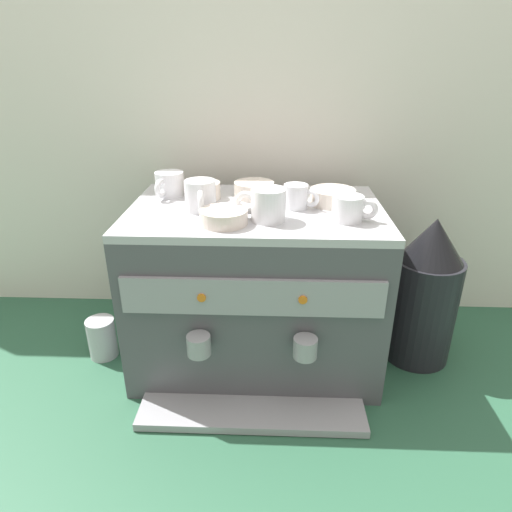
{
  "coord_description": "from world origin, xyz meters",
  "views": [
    {
      "loc": [
        0.04,
        -1.09,
        0.81
      ],
      "look_at": [
        0.0,
        0.0,
        0.32
      ],
      "focal_mm": 31.37,
      "sensor_mm": 36.0,
      "label": 1
    }
  ],
  "objects_px": {
    "ceramic_cup_4": "(349,208)",
    "ceramic_bowl_3": "(204,191)",
    "ceramic_cup_3": "(267,205)",
    "espresso_machine": "(256,287)",
    "coffee_grinder": "(424,293)",
    "ceramic_cup_0": "(297,196)",
    "ceramic_bowl_1": "(332,197)",
    "ceramic_cup_2": "(169,184)",
    "ceramic_bowl_2": "(224,217)",
    "ceramic_cup_1": "(200,196)",
    "ceramic_bowl_0": "(254,190)",
    "milk_pitcher": "(102,338)"
  },
  "relations": [
    {
      "from": "coffee_grinder",
      "to": "ceramic_bowl_3",
      "type": "bearing_deg",
      "value": 174.38
    },
    {
      "from": "ceramic_cup_3",
      "to": "ceramic_cup_4",
      "type": "distance_m",
      "value": 0.19
    },
    {
      "from": "ceramic_cup_1",
      "to": "milk_pitcher",
      "type": "xyz_separation_m",
      "value": [
        -0.31,
        0.0,
        -0.43
      ]
    },
    {
      "from": "ceramic_cup_2",
      "to": "ceramic_cup_3",
      "type": "bearing_deg",
      "value": -34.88
    },
    {
      "from": "ceramic_cup_3",
      "to": "ceramic_bowl_3",
      "type": "relative_size",
      "value": 1.35
    },
    {
      "from": "ceramic_cup_3",
      "to": "ceramic_bowl_2",
      "type": "xyz_separation_m",
      "value": [
        -0.1,
        -0.03,
        -0.02
      ]
    },
    {
      "from": "ceramic_cup_4",
      "to": "ceramic_bowl_3",
      "type": "relative_size",
      "value": 1.17
    },
    {
      "from": "espresso_machine",
      "to": "ceramic_bowl_2",
      "type": "bearing_deg",
      "value": -120.43
    },
    {
      "from": "ceramic_bowl_1",
      "to": "coffee_grinder",
      "type": "xyz_separation_m",
      "value": [
        0.27,
        -0.02,
        -0.27
      ]
    },
    {
      "from": "espresso_machine",
      "to": "ceramic_bowl_2",
      "type": "xyz_separation_m",
      "value": [
        -0.07,
        -0.12,
        0.24
      ]
    },
    {
      "from": "espresso_machine",
      "to": "ceramic_cup_1",
      "type": "xyz_separation_m",
      "value": [
        -0.14,
        -0.03,
        0.27
      ]
    },
    {
      "from": "espresso_machine",
      "to": "ceramic_cup_2",
      "type": "distance_m",
      "value": 0.37
    },
    {
      "from": "espresso_machine",
      "to": "ceramic_bowl_3",
      "type": "xyz_separation_m",
      "value": [
        -0.14,
        0.08,
        0.25
      ]
    },
    {
      "from": "ceramic_cup_3",
      "to": "milk_pitcher",
      "type": "height_order",
      "value": "ceramic_cup_3"
    },
    {
      "from": "ceramic_cup_1",
      "to": "coffee_grinder",
      "type": "distance_m",
      "value": 0.67
    },
    {
      "from": "ceramic_cup_4",
      "to": "ceramic_bowl_1",
      "type": "xyz_separation_m",
      "value": [
        -0.02,
        0.13,
        -0.01
      ]
    },
    {
      "from": "ceramic_cup_2",
      "to": "coffee_grinder",
      "type": "xyz_separation_m",
      "value": [
        0.71,
        -0.08,
        -0.28
      ]
    },
    {
      "from": "espresso_machine",
      "to": "coffee_grinder",
      "type": "bearing_deg",
      "value": 1.9
    },
    {
      "from": "ceramic_cup_2",
      "to": "ceramic_bowl_1",
      "type": "bearing_deg",
      "value": -7.64
    },
    {
      "from": "espresso_machine",
      "to": "coffee_grinder",
      "type": "distance_m",
      "value": 0.47
    },
    {
      "from": "espresso_machine",
      "to": "ceramic_bowl_0",
      "type": "bearing_deg",
      "value": 95.4
    },
    {
      "from": "ceramic_cup_1",
      "to": "ceramic_bowl_3",
      "type": "height_order",
      "value": "ceramic_cup_1"
    },
    {
      "from": "ceramic_bowl_2",
      "to": "ceramic_bowl_3",
      "type": "relative_size",
      "value": 1.22
    },
    {
      "from": "ceramic_cup_2",
      "to": "ceramic_bowl_3",
      "type": "height_order",
      "value": "ceramic_cup_2"
    },
    {
      "from": "ceramic_cup_2",
      "to": "ceramic_bowl_2",
      "type": "height_order",
      "value": "ceramic_cup_2"
    },
    {
      "from": "ceramic_cup_0",
      "to": "ceramic_bowl_2",
      "type": "relative_size",
      "value": 0.81
    },
    {
      "from": "coffee_grinder",
      "to": "ceramic_cup_2",
      "type": "bearing_deg",
      "value": 173.27
    },
    {
      "from": "ceramic_bowl_0",
      "to": "ceramic_bowl_1",
      "type": "height_order",
      "value": "ceramic_bowl_0"
    },
    {
      "from": "ceramic_bowl_0",
      "to": "ceramic_bowl_3",
      "type": "xyz_separation_m",
      "value": [
        -0.14,
        -0.02,
        0.0
      ]
    },
    {
      "from": "ceramic_bowl_0",
      "to": "espresso_machine",
      "type": "bearing_deg",
      "value": -84.6
    },
    {
      "from": "espresso_machine",
      "to": "coffee_grinder",
      "type": "xyz_separation_m",
      "value": [
        0.47,
        0.02,
        -0.02
      ]
    },
    {
      "from": "ceramic_cup_4",
      "to": "ceramic_bowl_1",
      "type": "relative_size",
      "value": 0.9
    },
    {
      "from": "espresso_machine",
      "to": "ceramic_bowl_3",
      "type": "relative_size",
      "value": 7.12
    },
    {
      "from": "ceramic_cup_1",
      "to": "ceramic_bowl_2",
      "type": "relative_size",
      "value": 1.06
    },
    {
      "from": "ceramic_cup_0",
      "to": "ceramic_bowl_2",
      "type": "bearing_deg",
      "value": -144.22
    },
    {
      "from": "ceramic_bowl_1",
      "to": "milk_pitcher",
      "type": "bearing_deg",
      "value": -174.05
    },
    {
      "from": "ceramic_cup_0",
      "to": "coffee_grinder",
      "type": "bearing_deg",
      "value": 1.41
    },
    {
      "from": "ceramic_bowl_3",
      "to": "ceramic_cup_3",
      "type": "bearing_deg",
      "value": -43.74
    },
    {
      "from": "ceramic_bowl_2",
      "to": "ceramic_cup_2",
      "type": "bearing_deg",
      "value": 128.58
    },
    {
      "from": "ceramic_cup_0",
      "to": "ceramic_bowl_2",
      "type": "distance_m",
      "value": 0.21
    },
    {
      "from": "ceramic_cup_2",
      "to": "ceramic_cup_3",
      "type": "height_order",
      "value": "ceramic_cup_3"
    },
    {
      "from": "ceramic_bowl_1",
      "to": "ceramic_cup_1",
      "type": "bearing_deg",
      "value": -168.09
    },
    {
      "from": "ceramic_bowl_1",
      "to": "ceramic_bowl_2",
      "type": "height_order",
      "value": "ceramic_bowl_1"
    },
    {
      "from": "ceramic_cup_4",
      "to": "ceramic_bowl_3",
      "type": "xyz_separation_m",
      "value": [
        -0.37,
        0.16,
        -0.01
      ]
    },
    {
      "from": "ceramic_cup_0",
      "to": "ceramic_bowl_3",
      "type": "height_order",
      "value": "ceramic_cup_0"
    },
    {
      "from": "ceramic_bowl_1",
      "to": "coffee_grinder",
      "type": "relative_size",
      "value": 0.28
    },
    {
      "from": "ceramic_bowl_0",
      "to": "ceramic_bowl_3",
      "type": "height_order",
      "value": "ceramic_bowl_3"
    },
    {
      "from": "espresso_machine",
      "to": "coffee_grinder",
      "type": "relative_size",
      "value": 1.53
    },
    {
      "from": "ceramic_cup_2",
      "to": "milk_pitcher",
      "type": "distance_m",
      "value": 0.49
    },
    {
      "from": "ceramic_cup_2",
      "to": "ceramic_bowl_2",
      "type": "bearing_deg",
      "value": -51.42
    }
  ]
}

